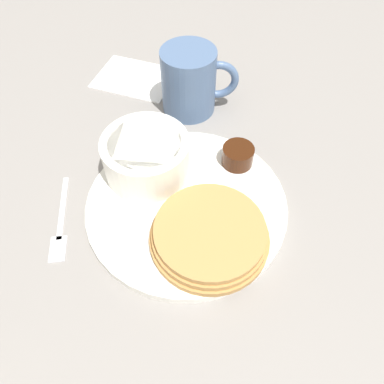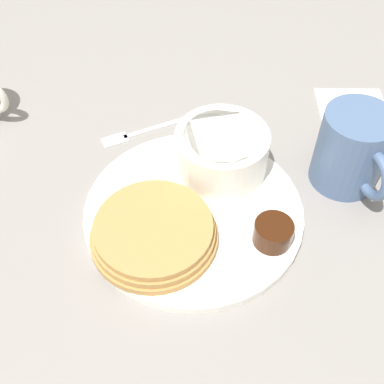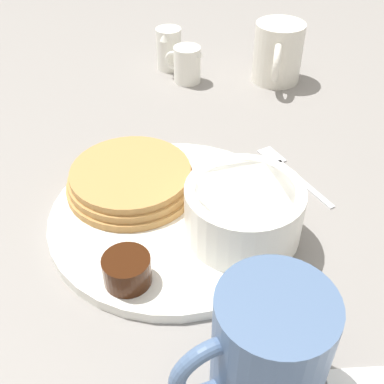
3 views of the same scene
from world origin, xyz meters
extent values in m
plane|color=gray|center=(0.00, 0.00, 0.00)|extent=(4.00, 4.00, 0.00)
cylinder|color=white|center=(0.00, 0.00, 0.01)|extent=(0.27, 0.27, 0.01)
cylinder|color=#B78447|center=(-0.05, 0.04, 0.02)|extent=(0.15, 0.15, 0.01)
cylinder|color=#B78447|center=(-0.05, 0.04, 0.03)|extent=(0.14, 0.14, 0.01)
cylinder|color=#B78447|center=(-0.05, 0.04, 0.03)|extent=(0.13, 0.13, 0.01)
cylinder|color=white|center=(0.07, -0.02, 0.04)|extent=(0.12, 0.12, 0.06)
cylinder|color=white|center=(0.07, -0.02, 0.07)|extent=(0.10, 0.10, 0.01)
cylinder|color=#38190A|center=(-0.03, -0.10, 0.03)|extent=(0.04, 0.04, 0.03)
cylinder|color=white|center=(0.09, -0.04, 0.02)|extent=(0.05, 0.05, 0.02)
sphere|color=white|center=(0.09, -0.04, 0.04)|extent=(0.03, 0.03, 0.03)
cylinder|color=slate|center=(0.10, -0.18, 0.05)|extent=(0.09, 0.09, 0.10)
torus|color=slate|center=(0.06, -0.20, 0.05)|extent=(0.06, 0.04, 0.07)
cube|color=silver|center=(0.15, 0.08, 0.00)|extent=(0.06, 0.09, 0.00)
cube|color=silver|center=(0.11, 0.13, 0.00)|extent=(0.04, 0.04, 0.00)
cube|color=white|center=(0.22, -0.20, 0.00)|extent=(0.15, 0.12, 0.00)
camera|label=1|loc=(-0.15, 0.25, 0.42)|focal=35.00mm
camera|label=2|loc=(-0.36, -0.07, 0.47)|focal=45.00mm
camera|label=3|loc=(0.06, -0.38, 0.36)|focal=45.00mm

